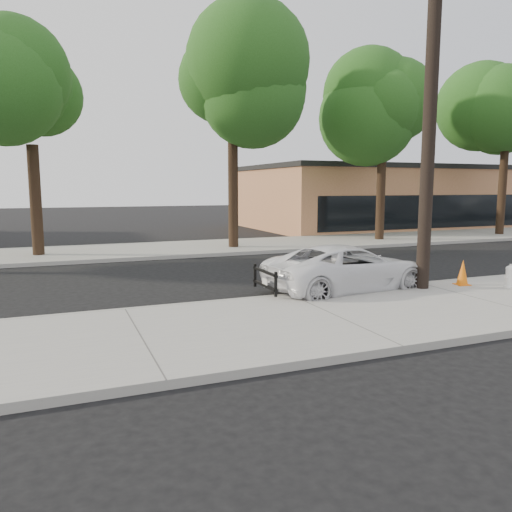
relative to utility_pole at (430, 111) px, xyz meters
name	(u,v)px	position (x,y,z in m)	size (l,w,h in m)	color
ground	(258,285)	(-3.60, 2.70, -4.70)	(120.00, 120.00, 0.00)	black
near_sidewalk	(335,318)	(-3.60, -1.60, -4.62)	(90.00, 4.40, 0.15)	gray
far_sidewalk	(186,249)	(-3.60, 11.20, -4.62)	(90.00, 5.00, 0.15)	gray
curb_near	(289,297)	(-3.60, 0.60, -4.62)	(90.00, 0.12, 0.16)	#9E9B93
building_main	(384,198)	(12.40, 18.70, -2.70)	(18.00, 10.00, 4.00)	#A66345
utility_pole	(430,111)	(0.00, 0.00, 0.00)	(1.40, 0.34, 9.00)	black
tree_b	(35,97)	(-9.41, 10.76, 1.45)	(4.34, 4.20, 8.45)	black
tree_c	(239,90)	(-1.38, 10.34, 2.21)	(4.96, 4.80, 9.55)	black
tree_d	(389,114)	(6.60, 10.65, 1.67)	(4.50, 4.35, 8.75)	black
tree_e	(512,115)	(14.61, 10.44, 2.00)	(4.80, 4.65, 9.25)	black
police_cruiser	(348,268)	(-1.73, 0.91, -4.06)	(2.11, 4.57, 1.27)	white
fire_hydrant	(510,277)	(2.14, -0.87, -4.26)	(0.31, 0.29, 0.60)	white
traffic_cone	(463,273)	(1.29, -0.08, -4.21)	(0.40, 0.40, 0.69)	orange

